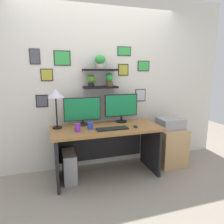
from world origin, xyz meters
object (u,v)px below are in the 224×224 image
at_px(monitor_left, 82,111).
at_px(cell_phone, 77,129).
at_px(desk, 105,140).
at_px(computer_mouse, 135,126).
at_px(keyboard, 112,129).
at_px(printer, 170,123).
at_px(drawer_cabinet, 169,146).
at_px(desk_lamp, 56,96).
at_px(water_cup, 78,128).
at_px(coffee_mug, 90,126).
at_px(computer_tower_left, 69,166).
at_px(monitor_right, 121,107).

distance_m(monitor_left, cell_phone, 0.31).
relative_size(desk, computer_mouse, 17.24).
xyz_separation_m(keyboard, printer, (1.06, 0.22, -0.06)).
height_order(keyboard, printer, printer).
bearing_deg(drawer_cabinet, desk_lamp, 178.02).
xyz_separation_m(monitor_left, cell_phone, (-0.11, -0.20, -0.21)).
height_order(desk, water_cup, water_cup).
xyz_separation_m(desk_lamp, water_cup, (0.25, -0.25, -0.40)).
distance_m(coffee_mug, printer, 1.35).
bearing_deg(printer, coffee_mug, -175.51).
distance_m(desk_lamp, water_cup, 0.53).
height_order(cell_phone, computer_tower_left, cell_phone).
distance_m(computer_mouse, desk_lamp, 1.19).
relative_size(keyboard, printer, 1.16).
distance_m(computer_mouse, computer_tower_left, 1.10).
height_order(monitor_right, computer_mouse, monitor_right).
height_order(coffee_mug, computer_tower_left, coffee_mug).
bearing_deg(computer_mouse, printer, 17.47).
xyz_separation_m(keyboard, coffee_mug, (-0.28, 0.11, 0.04)).
bearing_deg(computer_tower_left, monitor_left, 36.44).
bearing_deg(monitor_right, coffee_mug, -155.32).
height_order(monitor_right, coffee_mug, monitor_right).
distance_m(monitor_right, cell_phone, 0.78).
relative_size(monitor_left, cell_phone, 3.87).
distance_m(computer_mouse, water_cup, 0.81).
relative_size(drawer_cabinet, printer, 1.62).
bearing_deg(printer, monitor_left, 174.18).
height_order(coffee_mug, water_cup, water_cup).
bearing_deg(cell_phone, monitor_right, 27.55).
xyz_separation_m(cell_phone, printer, (1.52, 0.06, -0.06)).
height_order(computer_mouse, coffee_mug, coffee_mug).
bearing_deg(keyboard, drawer_cabinet, 11.65).
bearing_deg(drawer_cabinet, monitor_left, 174.18).
xyz_separation_m(monitor_left, water_cup, (-0.12, -0.33, -0.16)).
height_order(monitor_left, drawer_cabinet, monitor_left).
xyz_separation_m(computer_mouse, drawer_cabinet, (0.72, 0.23, -0.46)).
height_order(desk_lamp, printer, desk_lamp).
height_order(desk, monitor_left, monitor_left).
bearing_deg(computer_mouse, drawer_cabinet, 17.47).
bearing_deg(cell_phone, monitor_left, 73.04).
bearing_deg(monitor_right, desk, -151.61).
height_order(desk, computer_mouse, computer_mouse).
distance_m(desk_lamp, drawer_cabinet, 1.99).
bearing_deg(computer_mouse, monitor_right, 102.79).
bearing_deg(drawer_cabinet, desk, -178.94).
bearing_deg(keyboard, desk_lamp, 158.70).
bearing_deg(computer_mouse, monitor_left, 151.86).
height_order(computer_mouse, cell_phone, computer_mouse).
distance_m(keyboard, water_cup, 0.47).
xyz_separation_m(monitor_right, printer, (0.80, -0.14, -0.29)).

